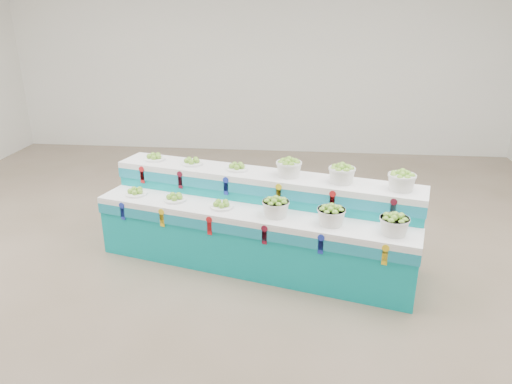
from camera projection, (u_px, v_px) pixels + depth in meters
ground at (215, 271)px, 5.39m from camera, size 10.00×10.00×0.00m
back_wall at (259, 51)px, 9.32m from camera, size 10.00×0.00×10.00m
display_stand at (256, 221)px, 5.44m from camera, size 3.76×1.84×1.02m
plate_lower_left at (136, 191)px, 5.62m from camera, size 0.31×0.31×0.09m
plate_lower_mid at (175, 197)px, 5.45m from camera, size 0.31×0.31×0.09m
plate_lower_right at (222, 204)px, 5.26m from camera, size 0.31×0.31×0.09m
basket_lower_left at (276, 207)px, 5.03m from camera, size 0.35×0.35×0.21m
basket_lower_mid at (331, 215)px, 4.83m from camera, size 0.35×0.35×0.21m
basket_lower_right at (394, 224)px, 4.63m from camera, size 0.35×0.35×0.21m
plate_upper_left at (154, 157)px, 5.91m from camera, size 0.31×0.31×0.09m
plate_upper_mid at (192, 161)px, 5.74m from camera, size 0.31×0.31×0.09m
plate_upper_right at (237, 166)px, 5.54m from camera, size 0.31×0.31×0.09m
basket_upper_left at (289, 167)px, 5.31m from camera, size 0.35×0.35×0.21m
basket_upper_mid at (342, 173)px, 5.12m from camera, size 0.35×0.35×0.21m
basket_upper_right at (402, 180)px, 4.91m from camera, size 0.35×0.35×0.21m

